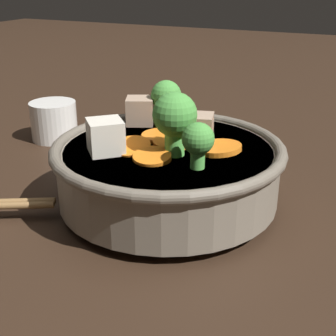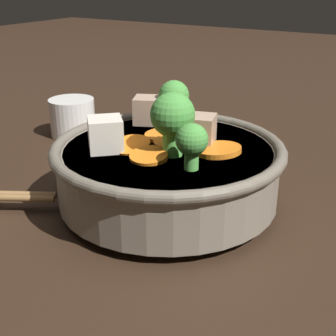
{
  "view_description": "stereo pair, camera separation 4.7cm",
  "coord_description": "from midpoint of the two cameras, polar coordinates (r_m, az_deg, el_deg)",
  "views": [
    {
      "loc": [
        -0.39,
        -0.19,
        0.23
      ],
      "look_at": [
        0.0,
        0.0,
        0.04
      ],
      "focal_mm": 50.0,
      "sensor_mm": 36.0,
      "label": 1
    },
    {
      "loc": [
        -0.37,
        -0.23,
        0.23
      ],
      "look_at": [
        0.0,
        0.0,
        0.04
      ],
      "focal_mm": 50.0,
      "sensor_mm": 36.0,
      "label": 2
    }
  ],
  "objects": [
    {
      "name": "ground_plane",
      "position": [
        0.49,
        -2.76,
        -4.64
      ],
      "size": [
        3.0,
        3.0,
        0.0
      ],
      "primitive_type": "plane",
      "color": "black"
    },
    {
      "name": "stirfry_bowl",
      "position": [
        0.47,
        -2.88,
        0.32
      ],
      "size": [
        0.23,
        0.23,
        0.13
      ],
      "color": "slate",
      "rests_on": "ground_plane"
    },
    {
      "name": "tea_cup",
      "position": [
        0.7,
        -15.66,
        5.58
      ],
      "size": [
        0.07,
        0.07,
        0.05
      ],
      "color": "white",
      "rests_on": "ground_plane"
    }
  ]
}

